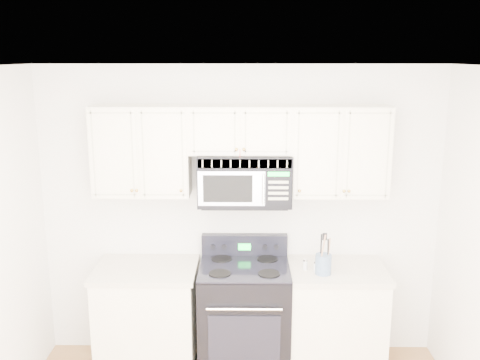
{
  "coord_description": "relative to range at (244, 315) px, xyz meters",
  "views": [
    {
      "loc": [
        0.04,
        -2.79,
        2.67
      ],
      "look_at": [
        0.0,
        1.3,
        1.71
      ],
      "focal_mm": 40.0,
      "sensor_mm": 36.0,
      "label": 1
    }
  ],
  "objects": [
    {
      "name": "microwave",
      "position": [
        0.0,
        0.12,
        1.18
      ],
      "size": [
        0.77,
        0.44,
        0.43
      ],
      "color": "black",
      "rests_on": "ground"
    },
    {
      "name": "shaker_pepper",
      "position": [
        0.59,
        -0.09,
        0.49
      ],
      "size": [
        0.04,
        0.04,
        0.1
      ],
      "color": "silver",
      "rests_on": "base_cabinet_right"
    },
    {
      "name": "base_cabinet_right",
      "position": [
        0.76,
        0.01,
        -0.06
      ],
      "size": [
        0.86,
        0.65,
        0.92
      ],
      "color": "white",
      "rests_on": "ground"
    },
    {
      "name": "shaker_salt",
      "position": [
        0.51,
        -0.04,
        0.48
      ],
      "size": [
        0.04,
        0.04,
        0.09
      ],
      "color": "silver",
      "rests_on": "base_cabinet_right"
    },
    {
      "name": "base_cabinet_left",
      "position": [
        -0.84,
        0.01,
        -0.06
      ],
      "size": [
        0.86,
        0.65,
        0.92
      ],
      "color": "white",
      "rests_on": "ground"
    },
    {
      "name": "range",
      "position": [
        0.0,
        0.0,
        0.0
      ],
      "size": [
        0.76,
        0.69,
        1.12
      ],
      "color": "black",
      "rests_on": "ground"
    },
    {
      "name": "utensil_crock",
      "position": [
        0.65,
        -0.12,
        0.52
      ],
      "size": [
        0.13,
        0.13,
        0.35
      ],
      "color": "slate",
      "rests_on": "base_cabinet_right"
    },
    {
      "name": "upper_cabinets",
      "position": [
        -0.04,
        0.15,
        1.45
      ],
      "size": [
        2.44,
        0.37,
        0.75
      ],
      "color": "white",
      "rests_on": "ground"
    },
    {
      "name": "room",
      "position": [
        -0.04,
        -1.43,
        0.82
      ],
      "size": [
        3.51,
        3.51,
        2.61
      ],
      "color": "#9E7547",
      "rests_on": "ground"
    }
  ]
}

